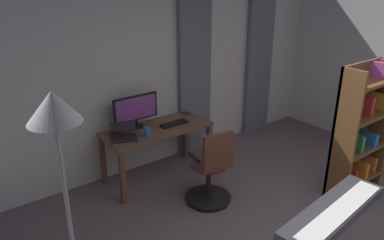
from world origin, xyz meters
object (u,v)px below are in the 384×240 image
(computer_keyboard, at_px, (174,124))
(laptop, at_px, (123,134))
(computer_mouse, at_px, (113,132))
(floor_lamp, at_px, (57,135))
(office_chair, at_px, (211,170))
(piano_keyboard, at_px, (334,214))
(desk, at_px, (157,135))
(bookshelf, at_px, (359,130))
(mug_coffee, at_px, (147,132))
(cell_phone_by_monitor, at_px, (186,113))
(computer_monitor, at_px, (136,109))

(computer_keyboard, relative_size, laptop, 0.90)
(computer_mouse, relative_size, floor_lamp, 0.05)
(office_chair, xyz_separation_m, piano_keyboard, (-0.01, 1.58, 0.29))
(desk, relative_size, piano_keyboard, 1.10)
(bookshelf, bearing_deg, desk, -44.81)
(mug_coffee, xyz_separation_m, piano_keyboard, (-0.41, 2.34, -0.04))
(floor_lamp, bearing_deg, piano_keyboard, 156.36)
(cell_phone_by_monitor, relative_size, bookshelf, 0.09)
(office_chair, xyz_separation_m, mug_coffee, (0.40, -0.77, 0.33))
(office_chair, height_order, mug_coffee, office_chair)
(computer_mouse, distance_m, mug_coffee, 0.44)
(office_chair, xyz_separation_m, bookshelf, (-1.60, 0.85, 0.39))
(desk, bearing_deg, laptop, 2.94)
(mug_coffee, bearing_deg, laptop, -23.67)
(computer_monitor, bearing_deg, laptop, 35.74)
(bookshelf, bearing_deg, mug_coffee, -38.99)
(cell_phone_by_monitor, distance_m, bookshelf, 2.27)
(desk, relative_size, computer_monitor, 2.26)
(desk, bearing_deg, piano_keyboard, 94.09)
(cell_phone_by_monitor, xyz_separation_m, piano_keyboard, (0.43, 2.67, 0.01))
(office_chair, distance_m, laptop, 1.15)
(computer_mouse, xyz_separation_m, bookshelf, (-2.30, 1.94, 0.10))
(laptop, height_order, computer_mouse, laptop)
(mug_coffee, bearing_deg, cell_phone_by_monitor, -158.68)
(computer_mouse, bearing_deg, desk, 160.97)
(desk, distance_m, computer_mouse, 0.57)
(office_chair, bearing_deg, floor_lamp, -149.50)
(mug_coffee, height_order, piano_keyboard, mug_coffee)
(computer_monitor, distance_m, computer_mouse, 0.41)
(computer_keyboard, bearing_deg, floor_lamp, 39.14)
(cell_phone_by_monitor, bearing_deg, mug_coffee, 14.88)
(computer_monitor, relative_size, floor_lamp, 0.32)
(computer_monitor, bearing_deg, cell_phone_by_monitor, 179.52)
(computer_keyboard, bearing_deg, laptop, -1.27)
(laptop, bearing_deg, floor_lamp, 75.49)
(desk, distance_m, office_chair, 0.94)
(piano_keyboard, bearing_deg, laptop, -81.38)
(cell_phone_by_monitor, height_order, bookshelf, bookshelf)
(floor_lamp, bearing_deg, office_chair, -158.70)
(office_chair, distance_m, cell_phone_by_monitor, 1.21)
(computer_monitor, height_order, floor_lamp, floor_lamp)
(computer_keyboard, height_order, floor_lamp, floor_lamp)
(computer_mouse, bearing_deg, cell_phone_by_monitor, -179.77)
(computer_keyboard, bearing_deg, computer_monitor, -28.63)
(laptop, relative_size, piano_keyboard, 0.33)
(bookshelf, bearing_deg, office_chair, -28.03)
(desk, xyz_separation_m, mug_coffee, (0.23, 0.14, 0.15))
(office_chair, relative_size, cell_phone_by_monitor, 6.70)
(laptop, height_order, floor_lamp, floor_lamp)
(piano_keyboard, relative_size, floor_lamp, 0.65)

